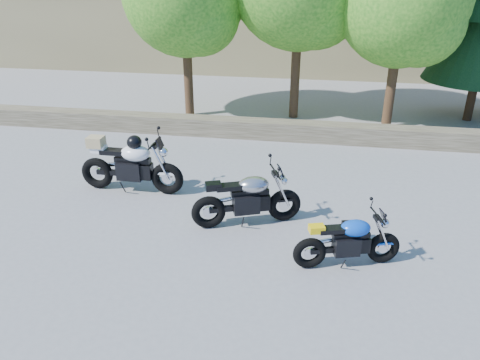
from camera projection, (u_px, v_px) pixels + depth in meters
name	position (u px, v px, depth m)	size (l,w,h in m)	color
ground	(219.00, 241.00, 8.29)	(90.00, 90.00, 0.00)	gray
stone_wall	(260.00, 129.00, 13.10)	(22.00, 0.55, 0.50)	#494130
tree_decid_right	(407.00, 3.00, 12.45)	(3.54, 3.54, 5.41)	#382314
silver_bike	(248.00, 199.00, 8.63)	(2.01, 0.94, 1.05)	black
white_bike	(130.00, 164.00, 9.87)	(2.29, 0.73, 1.27)	black
blue_bike	(348.00, 242.00, 7.46)	(1.74, 0.72, 0.89)	black
backpack	(350.00, 233.00, 8.16)	(0.34, 0.31, 0.40)	black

